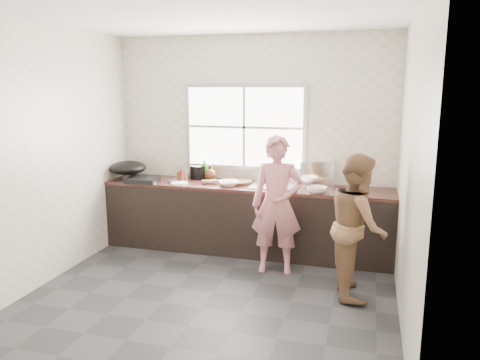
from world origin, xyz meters
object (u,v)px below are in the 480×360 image
(woman, at_px, (277,209))
(person_side, at_px, (357,225))
(glass_jar, at_px, (187,174))
(dish_rack, at_px, (315,173))
(wok, at_px, (128,168))
(pot_lid_left, at_px, (147,182))
(bottle_brown_short, at_px, (210,173))
(bowl_crabs, at_px, (317,190))
(black_pot, at_px, (199,172))
(bottle_green, at_px, (204,168))
(plate_food, at_px, (179,183))
(bowl_mince, at_px, (229,183))
(pot_lid_right, at_px, (178,181))
(bowl_held, at_px, (292,189))
(cutting_board, at_px, (236,182))
(bottle_brown_tall, at_px, (181,175))
(burner, at_px, (142,179))

(woman, distance_m, person_side, 0.96)
(glass_jar, height_order, dish_rack, dish_rack)
(wok, relative_size, pot_lid_left, 1.79)
(wok, bearing_deg, bottle_brown_short, 12.92)
(woman, height_order, wok, woman)
(glass_jar, height_order, wok, wok)
(bottle_brown_short, bearing_deg, glass_jar, 173.49)
(pot_lid_left, bearing_deg, bowl_crabs, 0.00)
(glass_jar, bearing_deg, bowl_crabs, -13.85)
(bowl_crabs, relative_size, black_pot, 0.76)
(bottle_green, bearing_deg, black_pot, 165.48)
(bowl_crabs, xyz_separation_m, plate_food, (-1.73, 0.04, -0.02))
(bowl_mince, relative_size, bowl_crabs, 1.29)
(dish_rack, height_order, pot_lid_left, dish_rack)
(woman, relative_size, pot_lid_right, 5.45)
(bowl_crabs, distance_m, wok, 2.51)
(bowl_crabs, height_order, bowl_held, same)
(bowl_held, bearing_deg, cutting_board, 161.10)
(cutting_board, bearing_deg, bowl_crabs, -13.90)
(dish_rack, bearing_deg, bottle_green, 165.43)
(bottle_brown_tall, height_order, glass_jar, bottle_brown_tall)
(cutting_board, bearing_deg, bottle_brown_tall, -176.39)
(pot_lid_right, bearing_deg, wok, -177.68)
(person_side, height_order, black_pot, person_side)
(person_side, bearing_deg, bowl_mince, 52.53)
(glass_jar, distance_m, pot_lid_left, 0.58)
(plate_food, xyz_separation_m, burner, (-0.51, 0.00, 0.02))
(pot_lid_left, bearing_deg, pot_lid_right, 27.78)
(bottle_brown_tall, xyz_separation_m, glass_jar, (-0.01, 0.23, -0.04))
(wok, relative_size, pot_lid_right, 1.78)
(glass_jar, bearing_deg, bottle_green, -4.55)
(bowl_mince, bearing_deg, cutting_board, 72.59)
(bottle_green, relative_size, wok, 0.61)
(person_side, height_order, bottle_brown_short, person_side)
(woman, height_order, bowl_held, woman)
(cutting_board, relative_size, bottle_green, 1.40)
(bowl_crabs, height_order, glass_jar, glass_jar)
(burner, height_order, dish_rack, dish_rack)
(wok, distance_m, pot_lid_right, 0.71)
(bottle_brown_tall, bearing_deg, plate_food, -75.69)
(bowl_mince, bearing_deg, bottle_brown_short, 138.47)
(bowl_held, bearing_deg, black_pot, 161.51)
(bottle_brown_tall, xyz_separation_m, burner, (-0.47, -0.17, -0.05))
(person_side, xyz_separation_m, burner, (-2.72, 0.76, 0.17))
(bowl_mince, bearing_deg, dish_rack, 18.79)
(bowl_held, height_order, pot_lid_right, bowl_held)
(bowl_held, height_order, glass_jar, glass_jar)
(cutting_board, height_order, burner, burner)
(bottle_green, bearing_deg, cutting_board, -18.48)
(bowl_held, distance_m, bottle_brown_short, 1.22)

